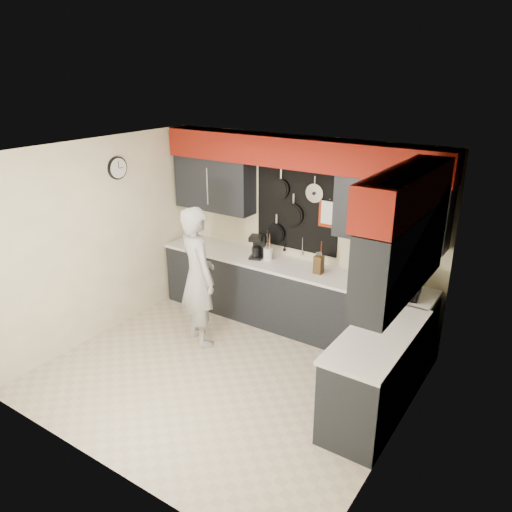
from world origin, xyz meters
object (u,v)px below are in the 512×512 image
Objects in this scene: microwave at (396,282)px; utensil_crock at (268,254)px; person at (198,277)px; knife_block at (319,265)px; coffee_maker at (257,246)px.

microwave is 3.31× the size of utensil_crock.
person reaches higher than utensil_crock.
person is at bearing -141.83° from knife_block.
microwave reaches higher than utensil_crock.
coffee_maker reaches higher than knife_block.
microwave is 2.43m from person.
knife_block is 0.13× the size of person.
utensil_crock is at bearing -13.77° from coffee_maker.
knife_block is at bearing -22.16° from coffee_maker.
utensil_crock is 1.09m from person.
knife_block is (-1.03, 0.05, -0.03)m from microwave.
microwave is at bearing -2.51° from knife_block.
knife_block is 0.97m from coffee_maker.
coffee_maker is at bearing -174.02° from utensil_crock.
utensil_crock is 0.19m from coffee_maker.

